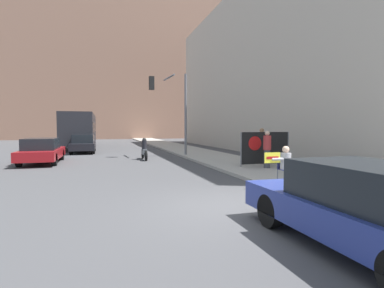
% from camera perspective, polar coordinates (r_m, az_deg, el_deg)
% --- Properties ---
extents(ground_plane, '(160.00, 160.00, 0.00)m').
position_cam_1_polar(ground_plane, '(7.43, 8.32, -11.87)').
color(ground_plane, '#444447').
extents(sidewalk_curb, '(3.47, 90.00, 0.14)m').
position_cam_1_polar(sidewalk_curb, '(22.58, 0.49, -1.59)').
color(sidewalk_curb, '#A8A399').
rests_on(sidewalk_curb, ground_plane).
extents(building_backdrop_far, '(52.00, 12.00, 39.75)m').
position_cam_1_polar(building_backdrop_far, '(60.90, -15.99, 20.13)').
color(building_backdrop_far, '#936B56').
rests_on(building_backdrop_far, ground_plane).
extents(building_backdrop_right, '(10.00, 32.00, 13.52)m').
position_cam_1_polar(building_backdrop_right, '(27.60, 18.65, 13.04)').
color(building_backdrop_right, '#BCB2A3').
rests_on(building_backdrop_right, ground_plane).
extents(seated_protester, '(1.00, 0.77, 1.20)m').
position_cam_1_polar(seated_protester, '(9.90, 17.55, -3.61)').
color(seated_protester, '#474C56').
rests_on(seated_protester, sidewalk_curb).
extents(jogger_on_sidewalk, '(0.34, 0.34, 1.64)m').
position_cam_1_polar(jogger_on_sidewalk, '(13.68, 14.12, -0.95)').
color(jogger_on_sidewalk, '#424247').
rests_on(jogger_on_sidewalk, sidewalk_curb).
extents(pedestrian_behind, '(0.34, 0.34, 1.76)m').
position_cam_1_polar(pedestrian_behind, '(15.45, 13.11, -0.24)').
color(pedestrian_behind, '#756651').
rests_on(pedestrian_behind, sidewalk_curb).
extents(protest_banner, '(2.54, 0.06, 1.58)m').
position_cam_1_polar(protest_banner, '(14.39, 13.70, -0.72)').
color(protest_banner, slate).
rests_on(protest_banner, sidewalk_curb).
extents(traffic_light_pole, '(2.52, 2.29, 5.33)m').
position_cam_1_polar(traffic_light_pole, '(19.75, -3.68, 8.32)').
color(traffic_light_pole, slate).
rests_on(traffic_light_pole, sidewalk_curb).
extents(parked_car_curbside, '(1.83, 4.37, 1.37)m').
position_cam_1_polar(parked_car_curbside, '(5.43, 30.21, -10.34)').
color(parked_car_curbside, navy).
rests_on(parked_car_curbside, ground_plane).
extents(car_on_road_nearest, '(1.82, 4.62, 1.36)m').
position_cam_1_polar(car_on_road_nearest, '(18.07, -26.67, -1.13)').
color(car_on_road_nearest, maroon).
rests_on(car_on_road_nearest, ground_plane).
extents(car_on_road_midblock, '(1.74, 4.52, 1.39)m').
position_cam_1_polar(car_on_road_midblock, '(24.46, -20.00, 0.07)').
color(car_on_road_midblock, black).
rests_on(car_on_road_midblock, ground_plane).
extents(city_bus_on_road, '(2.59, 12.49, 3.18)m').
position_cam_1_polar(city_bus_on_road, '(30.84, -20.47, 2.75)').
color(city_bus_on_road, '#232328').
rests_on(city_bus_on_road, ground_plane).
extents(motorcycle_on_road, '(0.28, 2.06, 1.31)m').
position_cam_1_polar(motorcycle_on_road, '(18.23, -9.08, -1.21)').
color(motorcycle_on_road, '#565B60').
rests_on(motorcycle_on_road, ground_plane).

